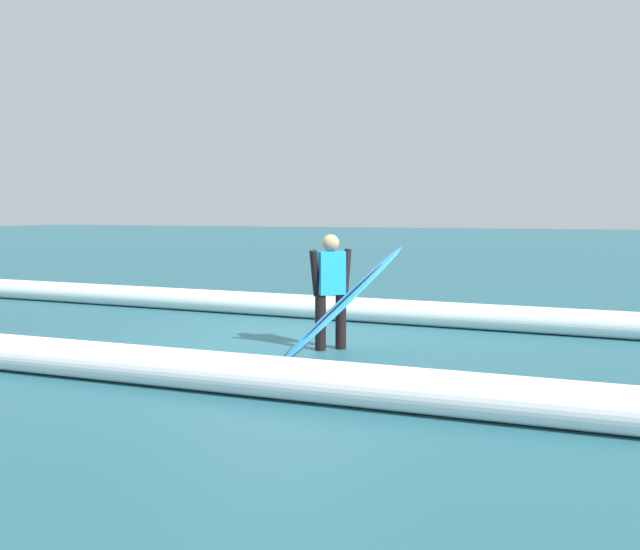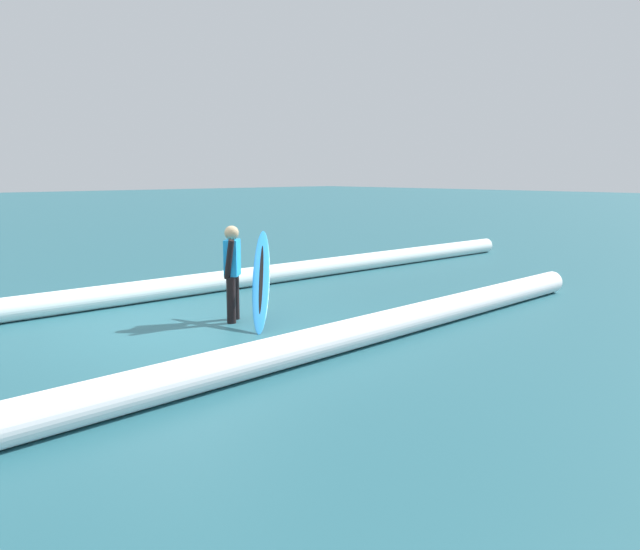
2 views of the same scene
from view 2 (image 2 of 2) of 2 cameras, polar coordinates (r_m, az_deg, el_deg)
The scene contains 5 objects.
ground_plane at distance 9.79m, azimuth -11.88°, elevation -4.63°, with size 140.52×140.52×0.00m, color #235863.
surfer at distance 9.98m, azimuth -7.75°, elevation 0.62°, with size 0.41×0.51×1.48m.
surfboard at distance 9.93m, azimuth -5.22°, elevation -0.36°, with size 1.30×1.45×1.37m.
wave_crest_foreground at distance 12.49m, azimuth -10.07°, elevation -0.71°, with size 0.39×0.39×19.03m, color white.
wave_crest_midground at distance 6.52m, azimuth -17.12°, elevation -9.99°, with size 0.40×0.40×17.99m, color white.
Camera 2 is at (4.88, 8.17, 2.29)m, focal length 36.23 mm.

